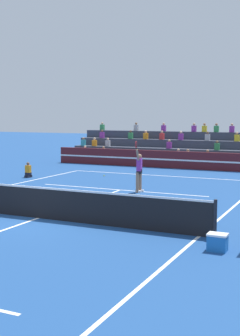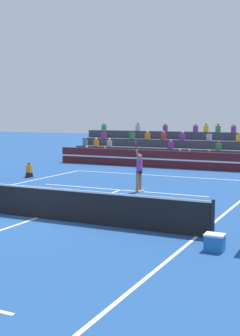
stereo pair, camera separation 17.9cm
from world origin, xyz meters
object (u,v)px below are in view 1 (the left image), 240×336
Objects in this scene: ball_kid_courtside at (28,171)px; equipment_cooler at (217,242)px; tennis_ball at (104,176)px; tennis_player at (139,170)px.

ball_kid_courtside reaches higher than equipment_cooler.
tennis_ball is 0.14× the size of equipment_cooler.
tennis_player is 9.12m from equipment_cooler.
ball_kid_courtside is at bearing -147.99° from tennis_ball.
tennis_ball is (-3.86, 4.13, -0.95)m from tennis_player.
ball_kid_courtside is 1.69× the size of equipment_cooler.
ball_kid_courtside is 4.18m from tennis_ball.
equipment_cooler reaches higher than tennis_ball.
equipment_cooler is at bearing -36.26° from ball_kid_courtside.
tennis_player reaches higher than equipment_cooler.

